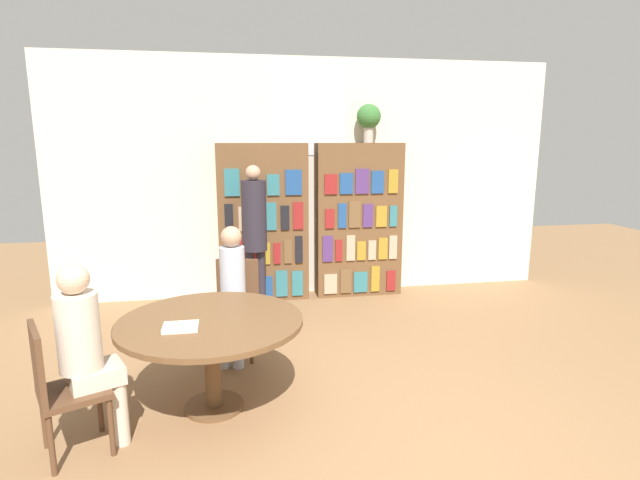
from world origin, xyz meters
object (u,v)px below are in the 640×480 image
(bookshelf_right, at_px, (358,220))
(seated_reader_right, at_px, (87,345))
(flower_vase, at_px, (369,118))
(librarian_standing, at_px, (255,225))
(chair_left_side, at_px, (236,303))
(reading_table, at_px, (211,332))
(seated_reader_left, at_px, (232,288))
(chair_near_camera, at_px, (59,384))
(bookshelf_left, at_px, (263,223))

(bookshelf_right, height_order, seated_reader_right, bookshelf_right)
(flower_vase, xyz_separation_m, librarian_standing, (-1.47, -0.51, -1.22))
(flower_vase, distance_m, chair_left_side, 2.95)
(bookshelf_right, relative_size, flower_vase, 4.13)
(chair_left_side, bearing_deg, librarian_standing, -90.86)
(reading_table, distance_m, librarian_standing, 2.21)
(reading_table, distance_m, seated_reader_left, 0.83)
(bookshelf_right, xyz_separation_m, chair_near_camera, (-2.70, -3.05, -0.48))
(chair_near_camera, height_order, seated_reader_left, seated_reader_left)
(chair_near_camera, bearing_deg, bookshelf_right, 113.50)
(bookshelf_left, height_order, librarian_standing, bookshelf_left)
(bookshelf_right, distance_m, reading_table, 3.19)
(seated_reader_right, bearing_deg, bookshelf_left, 131.14)
(bookshelf_right, xyz_separation_m, flower_vase, (0.12, 0.00, 1.28))
(bookshelf_right, height_order, seated_reader_left, bookshelf_right)
(chair_left_side, bearing_deg, chair_near_camera, 63.00)
(seated_reader_left, bearing_deg, bookshelf_right, -120.87)
(bookshelf_left, xyz_separation_m, chair_near_camera, (-1.48, -3.05, -0.48))
(flower_vase, distance_m, chair_near_camera, 4.52)
(bookshelf_left, xyz_separation_m, reading_table, (-0.56, -2.63, -0.37))
(reading_table, height_order, librarian_standing, librarian_standing)
(bookshelf_right, bearing_deg, librarian_standing, -159.68)
(bookshelf_right, bearing_deg, chair_near_camera, -131.47)
(bookshelf_right, xyz_separation_m, reading_table, (-1.78, -2.63, -0.37))
(bookshelf_right, bearing_deg, reading_table, -124.15)
(chair_near_camera, bearing_deg, reading_table, 90.00)
(chair_near_camera, height_order, librarian_standing, librarian_standing)
(librarian_standing, bearing_deg, reading_table, -101.43)
(seated_reader_right, relative_size, librarian_standing, 0.73)
(reading_table, bearing_deg, bookshelf_right, 55.85)
(bookshelf_left, height_order, seated_reader_left, bookshelf_left)
(bookshelf_left, relative_size, chair_near_camera, 2.20)
(bookshelf_left, height_order, reading_table, bookshelf_left)
(flower_vase, relative_size, seated_reader_left, 0.38)
(bookshelf_right, relative_size, seated_reader_right, 1.56)
(bookshelf_right, bearing_deg, chair_left_side, -134.25)
(chair_left_side, distance_m, librarian_standing, 1.28)
(bookshelf_left, relative_size, seated_reader_left, 1.57)
(reading_table, relative_size, chair_left_side, 1.52)
(flower_vase, bearing_deg, chair_near_camera, -132.62)
(seated_reader_right, bearing_deg, reading_table, 90.00)
(bookshelf_right, xyz_separation_m, chair_left_side, (-1.59, -1.63, -0.48))
(bookshelf_left, relative_size, librarian_standing, 1.14)
(chair_near_camera, xyz_separation_m, librarian_standing, (1.35, 2.55, 0.55))
(chair_left_side, bearing_deg, seated_reader_left, 90.00)
(bookshelf_right, relative_size, chair_near_camera, 2.20)
(bookshelf_left, height_order, flower_vase, flower_vase)
(flower_vase, relative_size, chair_near_camera, 0.53)
(seated_reader_right, xyz_separation_m, librarian_standing, (1.19, 2.48, 0.33))
(chair_near_camera, bearing_deg, bookshelf_left, 129.15)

